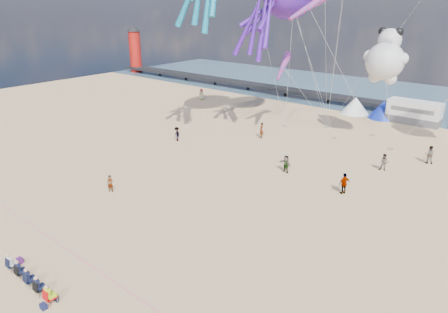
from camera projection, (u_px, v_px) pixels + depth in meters
ground at (154, 233)px, 27.86m from camera, size 120.00×120.00×0.00m
water at (401, 97)px, 67.54m from camera, size 120.00×120.00×0.00m
pier at (231, 82)px, 75.80m from camera, size 60.00×3.00×0.50m
lighthouse at (135, 52)px, 91.10m from camera, size 2.60×2.60×9.00m
motorhome_0 at (414, 112)px, 52.63m from camera, size 6.60×2.50×3.00m
tent_white at (355, 105)px, 57.47m from camera, size 4.00×4.00×2.40m
tent_blue at (383, 110)px, 55.11m from camera, size 4.00×4.00×2.40m
spectator_row at (30, 277)px, 22.34m from camera, size 6.10×0.90×1.30m
cooler_purple at (20, 260)px, 24.60m from camera, size 0.40×0.30×0.32m
cooler_navy at (43, 306)px, 20.89m from camera, size 0.38×0.28×0.30m
rope_line at (92, 267)px, 24.25m from camera, size 34.00×0.03×0.03m
standing_person at (110, 184)px, 33.65m from camera, size 0.65×0.56×1.50m
beachgoer_1 at (384, 162)px, 37.82m from camera, size 0.88×0.62×1.70m
beachgoer_2 at (177, 134)px, 46.16m from camera, size 0.97×0.86×1.64m
beachgoer_3 at (344, 184)px, 33.24m from camera, size 1.18×1.38×1.86m
beachgoer_4 at (286, 164)px, 37.53m from camera, size 1.05×0.65×1.66m
beachgoer_5 at (261, 130)px, 47.04m from camera, size 1.43×1.75×1.87m
beachgoer_6 at (202, 94)px, 65.52m from camera, size 0.74×0.55×1.85m
beachgoer_7 at (429, 155)px, 39.57m from camera, size 1.03×0.80×1.86m
sandbag_a at (285, 126)px, 51.59m from camera, size 0.50×0.35×0.22m
sandbag_b at (334, 138)px, 46.98m from camera, size 0.50×0.35×0.22m
sandbag_c at (390, 149)px, 43.51m from camera, size 0.50×0.35×0.22m
sandbag_d at (372, 135)px, 48.05m from camera, size 0.50×0.35×0.22m
sandbag_e at (327, 127)px, 51.18m from camera, size 0.50×0.35×0.22m
kite_panda at (385, 61)px, 42.59m from camera, size 6.19×6.02×6.90m
windsock_mid at (309, 7)px, 40.25m from camera, size 2.73×5.45×5.42m
windsock_right at (283, 67)px, 45.76m from camera, size 2.24×4.83×4.77m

